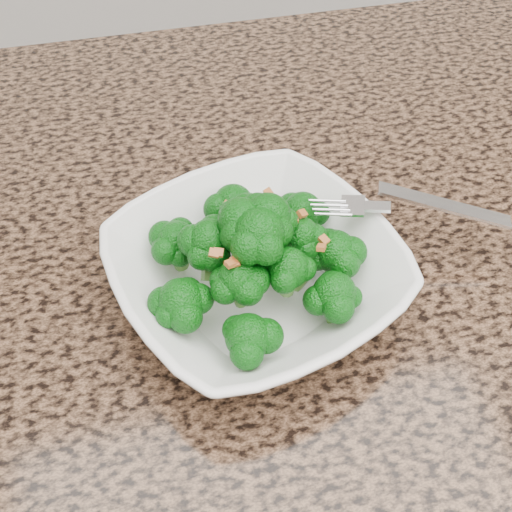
{
  "coord_description": "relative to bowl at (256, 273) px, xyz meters",
  "views": [
    {
      "loc": [
        -0.22,
        0.03,
        1.34
      ],
      "look_at": [
        -0.14,
        0.36,
        0.95
      ],
      "focal_mm": 45.0,
      "sensor_mm": 36.0,
      "label": 1
    }
  ],
  "objects": [
    {
      "name": "broccoli_pile",
      "position": [
        0.0,
        0.0,
        0.06
      ],
      "size": [
        0.2,
        0.2,
        0.07
      ],
      "primitive_type": null,
      "color": "#0B600D",
      "rests_on": "bowl"
    },
    {
      "name": "bowl",
      "position": [
        0.0,
        0.0,
        0.0
      ],
      "size": [
        0.29,
        0.29,
        0.06
      ],
      "primitive_type": "imported",
      "rotation": [
        0.0,
        0.0,
        0.33
      ],
      "color": "white",
      "rests_on": "granite_counter"
    },
    {
      "name": "granite_counter",
      "position": [
        0.14,
        -0.06,
        -0.04
      ],
      "size": [
        1.64,
        1.04,
        0.03
      ],
      "primitive_type": "cube",
      "color": "brown",
      "rests_on": "cabinet"
    },
    {
      "name": "fork",
      "position": [
        0.11,
        0.02,
        0.03
      ],
      "size": [
        0.19,
        0.1,
        0.01
      ],
      "primitive_type": null,
      "rotation": [
        0.0,
        0.0,
        -0.37
      ],
      "color": "silver",
      "rests_on": "bowl"
    },
    {
      "name": "garlic_topping",
      "position": [
        0.0,
        0.0,
        0.1
      ],
      "size": [
        0.12,
        0.12,
        0.01
      ],
      "primitive_type": null,
      "color": "#B8682C",
      "rests_on": "broccoli_pile"
    }
  ]
}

